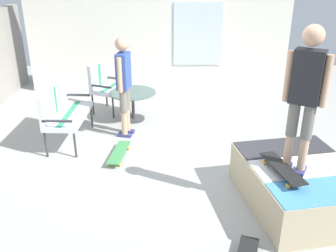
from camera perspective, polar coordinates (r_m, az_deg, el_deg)
The scene contains 10 objects.
ground_plane at distance 5.87m, azimuth 2.92°, elevation -6.80°, with size 12.00×12.00×0.10m, color #A8A8A3.
house_facade at distance 8.99m, azimuth -1.36°, elevation 13.34°, with size 0.23×6.00×2.58m.
skate_ramp at distance 5.21m, azimuth 19.48°, elevation -8.36°, with size 1.95×2.30×0.56m.
patio_bench at distance 6.68m, azimuth -15.66°, elevation 2.60°, with size 1.27×0.61×1.02m.
patio_chair_near_house at distance 7.88m, azimuth -9.63°, elevation 6.40°, with size 0.78×0.74×1.02m.
patio_table at distance 7.44m, azimuth -5.30°, elevation 3.88°, with size 0.90×0.90×0.57m.
person_watching at distance 6.58m, azimuth -6.65°, elevation 6.94°, with size 0.47×0.29×1.76m.
person_skater at distance 4.51m, azimuth 19.89°, elevation 5.05°, with size 0.35×0.43×1.76m.
skateboard_by_bench at distance 6.16m, azimuth -7.35°, elevation -3.97°, with size 0.82×0.31×0.10m.
skateboard_on_ramp at distance 4.75m, azimuth 16.77°, elevation -6.10°, with size 0.82×0.39×0.10m.
Camera 1 is at (-5.03, 0.32, 2.95)m, focal length 40.63 mm.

